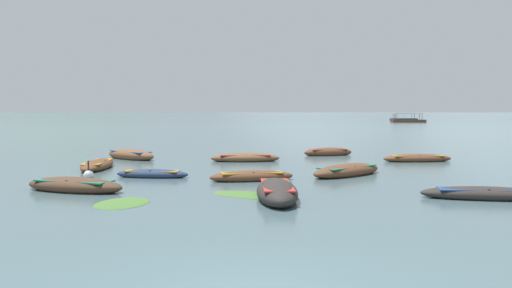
{
  "coord_description": "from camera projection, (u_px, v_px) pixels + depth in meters",
  "views": [
    {
      "loc": [
        -0.21,
        -7.57,
        2.98
      ],
      "look_at": [
        1.39,
        36.31,
        0.05
      ],
      "focal_mm": 34.77,
      "sensor_mm": 36.0,
      "label": 1
    }
  ],
  "objects": [
    {
      "name": "rowboat_4",
      "position": [
        75.0,
        186.0,
        18.46
      ],
      "size": [
        4.28,
        2.7,
        0.65
      ],
      "color": "#4C3323",
      "rests_on": "ground"
    },
    {
      "name": "rowboat_9",
      "position": [
        277.0,
        192.0,
        16.74
      ],
      "size": [
        1.39,
        4.14,
        0.81
      ],
      "color": "#2D2826",
      "rests_on": "ground"
    },
    {
      "name": "rowboat_8",
      "position": [
        152.0,
        174.0,
        22.28
      ],
      "size": [
        3.42,
        1.45,
        0.46
      ],
      "color": "navy",
      "rests_on": "ground"
    },
    {
      "name": "rowboat_0",
      "position": [
        98.0,
        165.0,
        25.64
      ],
      "size": [
        1.35,
        4.4,
        0.59
      ],
      "color": "brown",
      "rests_on": "ground"
    },
    {
      "name": "weed_patch_0",
      "position": [
        122.0,
        203.0,
        15.99
      ],
      "size": [
        2.15,
        2.53,
        0.14
      ],
      "primitive_type": "ellipsoid",
      "rotation": [
        0.0,
        0.0,
        2.9
      ],
      "color": "#477033",
      "rests_on": "ground"
    },
    {
      "name": "ferry_1",
      "position": [
        408.0,
        121.0,
        128.5
      ],
      "size": [
        8.64,
        2.99,
        2.54
      ],
      "color": "brown",
      "rests_on": "ground"
    },
    {
      "name": "rowboat_5",
      "position": [
        245.0,
        158.0,
        29.39
      ],
      "size": [
        4.13,
        1.46,
        0.62
      ],
      "color": "brown",
      "rests_on": "ground"
    },
    {
      "name": "ferry_0",
      "position": [
        404.0,
        119.0,
        150.87
      ],
      "size": [
        7.87,
        3.18,
        2.54
      ],
      "color": "navy",
      "rests_on": "ground"
    },
    {
      "name": "mountain_2",
      "position": [
        326.0,
        79.0,
        2163.93
      ],
      "size": [
        1070.08,
        1070.08,
        281.59
      ],
      "primitive_type": "cone",
      "color": "slate",
      "rests_on": "ground"
    },
    {
      "name": "mooring_buoy",
      "position": [
        89.0,
        175.0,
        22.25
      ],
      "size": [
        0.45,
        0.45,
        0.88
      ],
      "color": "silver",
      "rests_on": "ground"
    },
    {
      "name": "rowboat_10",
      "position": [
        417.0,
        158.0,
        29.27
      ],
      "size": [
        4.21,
        1.45,
        0.56
      ],
      "color": "brown",
      "rests_on": "ground"
    },
    {
      "name": "rowboat_2",
      "position": [
        252.0,
        177.0,
        21.23
      ],
      "size": [
        3.79,
        1.71,
        0.55
      ],
      "color": "brown",
      "rests_on": "ground"
    },
    {
      "name": "rowboat_1",
      "position": [
        328.0,
        152.0,
        33.26
      ],
      "size": [
        3.58,
        1.88,
        0.67
      ],
      "color": "brown",
      "rests_on": "ground"
    },
    {
      "name": "mountain_3",
      "position": [
        507.0,
        71.0,
        2570.88
      ],
      "size": [
        1594.29,
        1594.29,
        419.67
      ],
      "primitive_type": "cone",
      "color": "slate",
      "rests_on": "ground"
    },
    {
      "name": "weed_patch_2",
      "position": [
        416.0,
        161.0,
        29.47
      ],
      "size": [
        1.87,
        1.96,
        0.14
      ],
      "primitive_type": "ellipsoid",
      "rotation": [
        0.0,
        0.0,
        0.88
      ],
      "color": "#38662D",
      "rests_on": "ground"
    },
    {
      "name": "rowboat_6",
      "position": [
        131.0,
        155.0,
        30.82
      ],
      "size": [
        4.03,
        3.8,
        0.78
      ],
      "color": "brown",
      "rests_on": "ground"
    },
    {
      "name": "rowboat_3",
      "position": [
        347.0,
        171.0,
        22.98
      ],
      "size": [
        4.32,
        3.92,
        0.67
      ],
      "color": "brown",
      "rests_on": "ground"
    },
    {
      "name": "ground_plane",
      "position": [
        238.0,
        112.0,
        1503.42
      ],
      "size": [
        6000.0,
        6000.0,
        0.0
      ],
      "primitive_type": "plane",
      "color": "#476066"
    },
    {
      "name": "rowboat_7",
      "position": [
        486.0,
        194.0,
        16.8
      ],
      "size": [
        4.44,
        1.91,
        0.53
      ],
      "color": "#2D2826",
      "rests_on": "ground"
    },
    {
      "name": "mountain_1",
      "position": [
        58.0,
        82.0,
        2165.1
      ],
      "size": [
        1091.86,
        1091.86,
        258.2
      ],
      "primitive_type": "cone",
      "color": "#56665B",
      "rests_on": "ground"
    },
    {
      "name": "weed_patch_3",
      "position": [
        255.0,
        196.0,
        17.44
      ],
      "size": [
        3.63,
        2.91,
        0.14
      ],
      "primitive_type": "ellipsoid",
      "rotation": [
        0.0,
        0.0,
        2.61
      ],
      "color": "#477033",
      "rests_on": "ground"
    }
  ]
}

